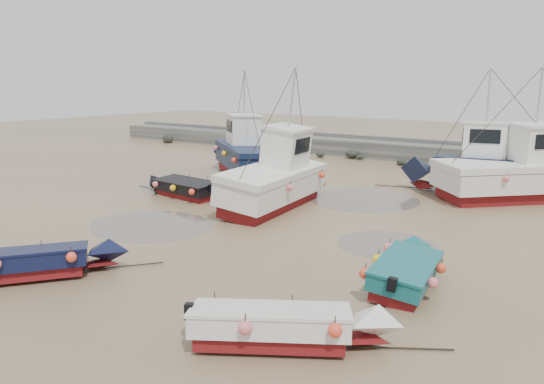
{
  "coord_description": "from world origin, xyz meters",
  "views": [
    {
      "loc": [
        12.28,
        -14.5,
        5.66
      ],
      "look_at": [
        0.73,
        1.98,
        1.4
      ],
      "focal_mm": 35.0,
      "sensor_mm": 36.0,
      "label": 1
    }
  ],
  "objects_px": {
    "dinghy_1": "(34,259)",
    "person": "(290,195)",
    "cabin_boat_1": "(277,177)",
    "dinghy_4": "(182,185)",
    "cabin_boat_0": "(244,153)",
    "dinghy_3": "(287,323)",
    "cabin_boat_2": "(488,167)",
    "dinghy_2": "(407,266)",
    "cabin_boat_3": "(524,172)"
  },
  "relations": [
    {
      "from": "dinghy_1",
      "to": "person",
      "type": "height_order",
      "value": "dinghy_1"
    },
    {
      "from": "dinghy_1",
      "to": "cabin_boat_1",
      "type": "distance_m",
      "value": 11.53
    },
    {
      "from": "dinghy_4",
      "to": "cabin_boat_0",
      "type": "distance_m",
      "value": 6.64
    },
    {
      "from": "dinghy_3",
      "to": "cabin_boat_2",
      "type": "relative_size",
      "value": 0.55
    },
    {
      "from": "cabin_boat_1",
      "to": "dinghy_3",
      "type": "bearing_deg",
      "value": -61.03
    },
    {
      "from": "dinghy_4",
      "to": "cabin_boat_1",
      "type": "height_order",
      "value": "cabin_boat_1"
    },
    {
      "from": "dinghy_2",
      "to": "cabin_boat_3",
      "type": "xyz_separation_m",
      "value": [
        0.52,
        13.77,
        0.77
      ]
    },
    {
      "from": "dinghy_4",
      "to": "person",
      "type": "distance_m",
      "value": 5.38
    },
    {
      "from": "cabin_boat_0",
      "to": "cabin_boat_1",
      "type": "distance_m",
      "value": 8.31
    },
    {
      "from": "dinghy_1",
      "to": "cabin_boat_2",
      "type": "relative_size",
      "value": 0.56
    },
    {
      "from": "dinghy_1",
      "to": "cabin_boat_3",
      "type": "bearing_deg",
      "value": 100.83
    },
    {
      "from": "dinghy_4",
      "to": "cabin_boat_2",
      "type": "height_order",
      "value": "cabin_boat_2"
    },
    {
      "from": "cabin_boat_2",
      "to": "dinghy_1",
      "type": "bearing_deg",
      "value": 145.0
    },
    {
      "from": "cabin_boat_0",
      "to": "dinghy_3",
      "type": "bearing_deg",
      "value": -100.58
    },
    {
      "from": "dinghy_3",
      "to": "cabin_boat_0",
      "type": "height_order",
      "value": "cabin_boat_0"
    },
    {
      "from": "dinghy_4",
      "to": "person",
      "type": "xyz_separation_m",
      "value": [
        4.29,
        3.21,
        -0.55
      ]
    },
    {
      "from": "dinghy_1",
      "to": "person",
      "type": "distance_m",
      "value": 13.71
    },
    {
      "from": "dinghy_1",
      "to": "dinghy_2",
      "type": "relative_size",
      "value": 0.98
    },
    {
      "from": "dinghy_1",
      "to": "cabin_boat_2",
      "type": "xyz_separation_m",
      "value": [
        7.92,
        19.65,
        0.82
      ]
    },
    {
      "from": "cabin_boat_3",
      "to": "dinghy_2",
      "type": "bearing_deg",
      "value": -47.33
    },
    {
      "from": "dinghy_2",
      "to": "cabin_boat_3",
      "type": "bearing_deg",
      "value": 79.82
    },
    {
      "from": "dinghy_1",
      "to": "dinghy_3",
      "type": "xyz_separation_m",
      "value": [
        8.33,
        0.77,
        0.01
      ]
    },
    {
      "from": "dinghy_2",
      "to": "cabin_boat_2",
      "type": "height_order",
      "value": "cabin_boat_2"
    },
    {
      "from": "dinghy_1",
      "to": "cabin_boat_2",
      "type": "height_order",
      "value": "cabin_boat_2"
    },
    {
      "from": "person",
      "to": "dinghy_1",
      "type": "bearing_deg",
      "value": 74.24
    },
    {
      "from": "dinghy_1",
      "to": "dinghy_4",
      "type": "relative_size",
      "value": 0.89
    },
    {
      "from": "cabin_boat_3",
      "to": "cabin_boat_2",
      "type": "bearing_deg",
      "value": -142.16
    },
    {
      "from": "dinghy_1",
      "to": "dinghy_2",
      "type": "height_order",
      "value": "same"
    },
    {
      "from": "dinghy_2",
      "to": "dinghy_3",
      "type": "bearing_deg",
      "value": -107.15
    },
    {
      "from": "dinghy_3",
      "to": "person",
      "type": "xyz_separation_m",
      "value": [
        -8.38,
        12.93,
        -0.55
      ]
    },
    {
      "from": "dinghy_4",
      "to": "dinghy_1",
      "type": "bearing_deg",
      "value": -151.13
    },
    {
      "from": "person",
      "to": "cabin_boat_2",
      "type": "bearing_deg",
      "value": -159.18
    },
    {
      "from": "cabin_boat_2",
      "to": "dinghy_3",
      "type": "bearing_deg",
      "value": 168.2
    },
    {
      "from": "cabin_boat_0",
      "to": "dinghy_1",
      "type": "bearing_deg",
      "value": -123.09
    },
    {
      "from": "dinghy_2",
      "to": "person",
      "type": "xyz_separation_m",
      "value": [
        -9.17,
        8.03,
        -0.56
      ]
    },
    {
      "from": "dinghy_3",
      "to": "cabin_boat_1",
      "type": "xyz_separation_m",
      "value": [
        -7.62,
        10.71,
        0.8
      ]
    },
    {
      "from": "dinghy_3",
      "to": "cabin_boat_3",
      "type": "xyz_separation_m",
      "value": [
        1.31,
        18.67,
        0.78
      ]
    },
    {
      "from": "dinghy_2",
      "to": "dinghy_3",
      "type": "distance_m",
      "value": 4.97
    },
    {
      "from": "cabin_boat_0",
      "to": "cabin_boat_1",
      "type": "height_order",
      "value": "same"
    },
    {
      "from": "dinghy_2",
      "to": "cabin_boat_2",
      "type": "xyz_separation_m",
      "value": [
        -1.2,
        13.98,
        0.8
      ]
    },
    {
      "from": "dinghy_3",
      "to": "dinghy_4",
      "type": "bearing_deg",
      "value": -158.72
    },
    {
      "from": "cabin_boat_0",
      "to": "cabin_boat_3",
      "type": "xyz_separation_m",
      "value": [
        15.16,
        2.47,
        -0.0
      ]
    },
    {
      "from": "dinghy_4",
      "to": "cabin_boat_1",
      "type": "xyz_separation_m",
      "value": [
        5.04,
        0.99,
        0.81
      ]
    },
    {
      "from": "person",
      "to": "dinghy_4",
      "type": "bearing_deg",
      "value": 20.92
    },
    {
      "from": "cabin_boat_3",
      "to": "person",
      "type": "height_order",
      "value": "cabin_boat_3"
    },
    {
      "from": "dinghy_2",
      "to": "cabin_boat_1",
      "type": "distance_m",
      "value": 10.25
    },
    {
      "from": "cabin_boat_0",
      "to": "person",
      "type": "relative_size",
      "value": 5.01
    },
    {
      "from": "cabin_boat_3",
      "to": "person",
      "type": "relative_size",
      "value": 4.76
    },
    {
      "from": "cabin_boat_0",
      "to": "cabin_boat_3",
      "type": "distance_m",
      "value": 15.36
    },
    {
      "from": "dinghy_2",
      "to": "dinghy_4",
      "type": "bearing_deg",
      "value": 152.29
    }
  ]
}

